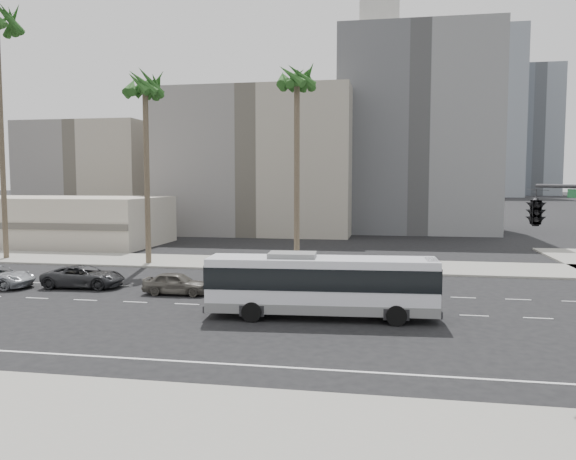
% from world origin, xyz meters
% --- Properties ---
extents(ground, '(700.00, 700.00, 0.00)m').
position_xyz_m(ground, '(0.00, 0.00, 0.00)').
color(ground, black).
rests_on(ground, ground).
extents(sidewalk_north, '(120.00, 7.00, 0.15)m').
position_xyz_m(sidewalk_north, '(0.00, 15.50, 0.07)').
color(sidewalk_north, gray).
rests_on(sidewalk_north, ground).
extents(sidewalk_south, '(120.00, 7.00, 0.15)m').
position_xyz_m(sidewalk_south, '(0.00, -15.50, 0.07)').
color(sidewalk_south, gray).
rests_on(sidewalk_south, ground).
extents(commercial_low, '(22.00, 12.16, 5.00)m').
position_xyz_m(commercial_low, '(-30.00, 25.99, 2.50)').
color(commercial_low, beige).
rests_on(commercial_low, ground).
extents(midrise_beige_west, '(24.00, 18.00, 18.00)m').
position_xyz_m(midrise_beige_west, '(-12.00, 45.00, 9.00)').
color(midrise_beige_west, gray).
rests_on(midrise_beige_west, ground).
extents(midrise_gray_center, '(20.00, 20.00, 26.00)m').
position_xyz_m(midrise_gray_center, '(8.00, 52.00, 13.00)').
color(midrise_gray_center, '#5C5E61').
rests_on(midrise_gray_center, ground).
extents(midrise_beige_far, '(18.00, 16.00, 15.00)m').
position_xyz_m(midrise_beige_far, '(-38.00, 50.00, 7.50)').
color(midrise_beige_far, gray).
rests_on(midrise_beige_far, ground).
extents(civic_tower, '(42.00, 42.00, 129.00)m').
position_xyz_m(civic_tower, '(-2.00, 250.00, 38.83)').
color(civic_tower, silver).
rests_on(civic_tower, ground).
extents(highrise_right, '(26.00, 26.00, 70.00)m').
position_xyz_m(highrise_right, '(45.00, 230.00, 35.00)').
color(highrise_right, slate).
rests_on(highrise_right, ground).
extents(highrise_far, '(22.00, 22.00, 60.00)m').
position_xyz_m(highrise_far, '(70.00, 260.00, 30.00)').
color(highrise_far, slate).
rests_on(highrise_far, ground).
extents(city_bus, '(11.28, 3.25, 3.20)m').
position_xyz_m(city_bus, '(1.57, -1.74, 1.68)').
color(city_bus, silver).
rests_on(city_bus, ground).
extents(car_a, '(1.62, 3.93, 1.33)m').
position_xyz_m(car_a, '(-7.57, 2.51, 0.67)').
color(car_a, '#56524A').
rests_on(car_a, ground).
extents(car_b, '(2.58, 5.13, 1.39)m').
position_xyz_m(car_b, '(-14.12, 3.59, 0.70)').
color(car_b, '#2C2C2E').
rests_on(car_b, ground).
extents(traffic_signal, '(3.08, 4.20, 6.63)m').
position_xyz_m(traffic_signal, '(9.59, -9.88, 5.53)').
color(traffic_signal, '#262628').
rests_on(traffic_signal, ground).
extents(palm_near, '(4.57, 4.57, 15.42)m').
position_xyz_m(palm_near, '(-2.30, 14.19, 13.97)').
color(palm_near, brown).
rests_on(palm_near, ground).
extents(palm_mid, '(4.91, 4.91, 15.17)m').
position_xyz_m(palm_mid, '(-14.26, 13.67, 13.65)').
color(palm_mid, brown).
rests_on(palm_mid, ground).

